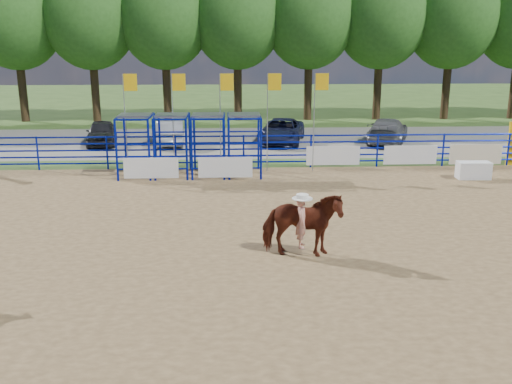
% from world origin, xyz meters
% --- Properties ---
extents(ground, '(120.00, 120.00, 0.00)m').
position_xyz_m(ground, '(0.00, 0.00, 0.00)').
color(ground, '#436127').
rests_on(ground, ground).
extents(arena_dirt, '(30.00, 20.00, 0.02)m').
position_xyz_m(arena_dirt, '(0.00, 0.00, 0.01)').
color(arena_dirt, olive).
rests_on(arena_dirt, ground).
extents(gravel_strip, '(40.00, 10.00, 0.01)m').
position_xyz_m(gravel_strip, '(0.00, 17.00, 0.01)').
color(gravel_strip, gray).
rests_on(gravel_strip, ground).
extents(announcer_table, '(1.34, 0.67, 0.70)m').
position_xyz_m(announcer_table, '(9.39, 7.53, 0.37)').
color(announcer_table, white).
rests_on(announcer_table, arena_dirt).
extents(horse_and_rider, '(2.18, 1.20, 2.36)m').
position_xyz_m(horse_and_rider, '(1.25, -0.82, 0.95)').
color(horse_and_rider, '#5E2312').
rests_on(horse_and_rider, arena_dirt).
extents(car_a, '(2.02, 3.94, 1.28)m').
position_xyz_m(car_a, '(-7.62, 16.44, 0.65)').
color(car_a, black).
rests_on(car_a, gravel_strip).
extents(car_b, '(1.68, 4.09, 1.32)m').
position_xyz_m(car_b, '(-3.85, 16.20, 0.67)').
color(car_b, gray).
rests_on(car_b, gravel_strip).
extents(car_c, '(3.15, 5.11, 1.32)m').
position_xyz_m(car_c, '(2.26, 16.37, 0.67)').
color(car_c, '#141833').
rests_on(car_c, gravel_strip).
extents(car_d, '(3.52, 5.09, 1.37)m').
position_xyz_m(car_d, '(8.13, 16.12, 0.69)').
color(car_d, '#565658').
rests_on(car_d, gravel_strip).
extents(perimeter_fence, '(30.10, 20.10, 1.50)m').
position_xyz_m(perimeter_fence, '(0.00, 0.00, 0.75)').
color(perimeter_fence, '#07169D').
rests_on(perimeter_fence, ground).
extents(chute_assembly, '(19.32, 2.41, 4.20)m').
position_xyz_m(chute_assembly, '(-1.90, 8.84, 1.26)').
color(chute_assembly, '#07169D').
rests_on(chute_assembly, ground).
extents(treeline, '(56.40, 6.40, 11.24)m').
position_xyz_m(treeline, '(0.00, 26.00, 7.53)').
color(treeline, '#3F2B19').
rests_on(treeline, ground).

